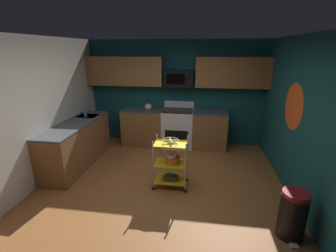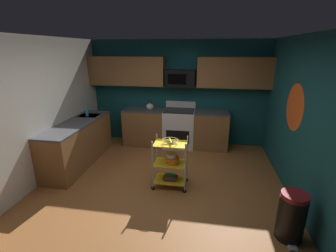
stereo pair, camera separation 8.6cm
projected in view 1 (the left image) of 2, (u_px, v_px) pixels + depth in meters
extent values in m
cube|color=#995B2D|center=(159.00, 191.00, 4.21)|extent=(4.40, 4.80, 0.04)
cube|color=#14474C|center=(176.00, 93.00, 6.09)|extent=(4.52, 0.06, 2.60)
cube|color=silver|center=(31.00, 114.00, 4.10)|extent=(0.06, 4.80, 2.60)
cube|color=#14474C|center=(308.00, 126.00, 3.50)|extent=(0.06, 4.80, 2.60)
cylinder|color=#E5591E|center=(294.00, 107.00, 3.99)|extent=(0.00, 0.79, 0.79)
cube|color=brown|center=(174.00, 129.00, 6.04)|extent=(2.60, 0.60, 0.88)
cube|color=#4C4C51|center=(174.00, 111.00, 5.90)|extent=(2.60, 0.60, 0.04)
cube|color=brown|center=(77.00, 145.00, 5.05)|extent=(0.60, 2.05, 0.88)
cube|color=#4C4C51|center=(75.00, 124.00, 4.91)|extent=(0.60, 2.05, 0.04)
cube|color=#B7BABC|center=(88.00, 119.00, 5.47)|extent=(0.44, 0.36, 0.16)
cube|color=white|center=(178.00, 128.00, 6.02)|extent=(0.76, 0.64, 0.92)
cube|color=black|center=(176.00, 137.00, 5.75)|extent=(0.56, 0.01, 0.32)
cube|color=white|center=(179.00, 105.00, 6.13)|extent=(0.76, 0.06, 0.18)
cube|color=black|center=(178.00, 110.00, 5.88)|extent=(0.72, 0.60, 0.02)
cube|color=brown|center=(125.00, 71.00, 5.90)|extent=(1.90, 0.33, 0.70)
cube|color=brown|center=(232.00, 72.00, 5.55)|extent=(1.70, 0.33, 0.70)
cube|color=black|center=(179.00, 78.00, 5.74)|extent=(0.70, 0.38, 0.40)
cube|color=black|center=(176.00, 79.00, 5.57)|extent=(0.44, 0.01, 0.24)
cylinder|color=silver|center=(153.00, 166.00, 4.07)|extent=(0.02, 0.02, 0.88)
cylinder|color=black|center=(154.00, 188.00, 4.21)|extent=(0.07, 0.02, 0.07)
cylinder|color=silver|center=(186.00, 168.00, 3.99)|extent=(0.02, 0.02, 0.88)
cylinder|color=black|center=(185.00, 191.00, 4.13)|extent=(0.07, 0.02, 0.07)
cylinder|color=silver|center=(157.00, 156.00, 4.42)|extent=(0.02, 0.02, 0.88)
cylinder|color=black|center=(157.00, 177.00, 4.55)|extent=(0.07, 0.02, 0.07)
cylinder|color=silver|center=(187.00, 158.00, 4.34)|extent=(0.02, 0.02, 0.88)
cylinder|color=black|center=(187.00, 180.00, 4.48)|extent=(0.07, 0.02, 0.07)
cube|color=yellow|center=(171.00, 180.00, 4.32)|extent=(0.56, 0.37, 0.02)
cube|color=yellow|center=(171.00, 163.00, 4.21)|extent=(0.56, 0.37, 0.02)
cube|color=yellow|center=(171.00, 144.00, 4.10)|extent=(0.56, 0.37, 0.02)
torus|color=silver|center=(171.00, 140.00, 4.08)|extent=(0.27, 0.27, 0.01)
cylinder|color=silver|center=(171.00, 143.00, 4.09)|extent=(0.12, 0.12, 0.02)
ellipsoid|color=yellow|center=(174.00, 141.00, 4.09)|extent=(0.17, 0.09, 0.04)
ellipsoid|color=yellow|center=(170.00, 140.00, 4.13)|extent=(0.09, 0.17, 0.04)
ellipsoid|color=yellow|center=(168.00, 141.00, 4.08)|extent=(0.17, 0.09, 0.04)
ellipsoid|color=yellow|center=(171.00, 142.00, 4.04)|extent=(0.09, 0.17, 0.04)
cylinder|color=orange|center=(173.00, 160.00, 4.19)|extent=(0.24, 0.24, 0.11)
torus|color=orange|center=(173.00, 157.00, 4.17)|extent=(0.25, 0.25, 0.01)
cylinder|color=silver|center=(172.00, 155.00, 4.14)|extent=(0.17, 0.17, 0.08)
torus|color=silver|center=(172.00, 153.00, 4.13)|extent=(0.18, 0.18, 0.01)
cube|color=#1E4C8C|center=(171.00, 179.00, 4.31)|extent=(0.19, 0.19, 0.02)
cube|color=#B22626|center=(171.00, 177.00, 4.30)|extent=(0.25, 0.16, 0.03)
cube|color=#26723F|center=(171.00, 176.00, 4.29)|extent=(0.20, 0.15, 0.02)
sphere|color=beige|center=(148.00, 107.00, 5.96)|extent=(0.18, 0.18, 0.18)
sphere|color=black|center=(148.00, 103.00, 5.93)|extent=(0.03, 0.03, 0.03)
cone|color=beige|center=(152.00, 106.00, 5.94)|extent=(0.09, 0.04, 0.06)
torus|color=black|center=(148.00, 102.00, 5.93)|extent=(0.12, 0.01, 0.12)
cylinder|color=#2D8CBF|center=(85.00, 112.00, 5.34)|extent=(0.06, 0.06, 0.20)
cylinder|color=black|center=(292.00, 216.00, 3.10)|extent=(0.34, 0.34, 0.60)
cylinder|color=maroon|center=(296.00, 195.00, 3.00)|extent=(0.33, 0.33, 0.06)
cube|color=#B2B2B7|center=(294.00, 246.00, 2.99)|extent=(0.10, 0.08, 0.03)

